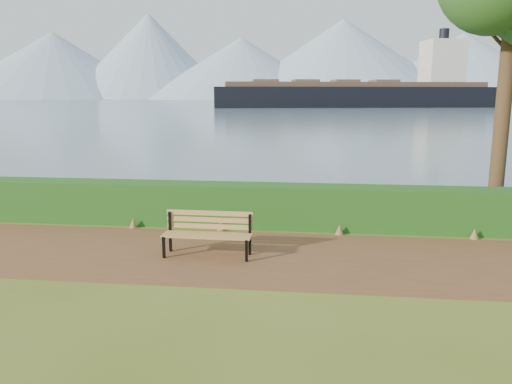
# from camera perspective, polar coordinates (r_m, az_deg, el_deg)

# --- Properties ---
(ground) EXTENTS (140.00, 140.00, 0.00)m
(ground) POSITION_cam_1_polar(r_m,az_deg,el_deg) (9.47, 0.22, -7.96)
(ground) COLOR #4A5919
(ground) RESTS_ON ground
(path) EXTENTS (40.00, 3.40, 0.01)m
(path) POSITION_cam_1_polar(r_m,az_deg,el_deg) (9.75, 0.42, -7.36)
(path) COLOR brown
(path) RESTS_ON ground
(hedge) EXTENTS (32.00, 0.85, 1.00)m
(hedge) POSITION_cam_1_polar(r_m,az_deg,el_deg) (11.83, 1.69, -1.59)
(hedge) COLOR #1A4614
(hedge) RESTS_ON ground
(water) EXTENTS (700.00, 510.00, 0.00)m
(water) POSITION_cam_1_polar(r_m,az_deg,el_deg) (268.92, 6.83, 10.28)
(water) COLOR slate
(water) RESTS_ON ground
(mountains) EXTENTS (585.00, 190.00, 70.00)m
(mountains) POSITION_cam_1_polar(r_m,az_deg,el_deg) (415.80, 5.70, 14.35)
(mountains) COLOR #859DB2
(mountains) RESTS_ON ground
(bench) EXTENTS (1.73, 0.53, 0.86)m
(bench) POSITION_cam_1_polar(r_m,az_deg,el_deg) (9.74, -5.50, -4.43)
(bench) COLOR black
(bench) RESTS_ON ground
(cargo_ship) EXTENTS (71.49, 25.71, 21.47)m
(cargo_ship) POSITION_cam_1_polar(r_m,az_deg,el_deg) (131.66, 12.21, 10.82)
(cargo_ship) COLOR black
(cargo_ship) RESTS_ON ground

